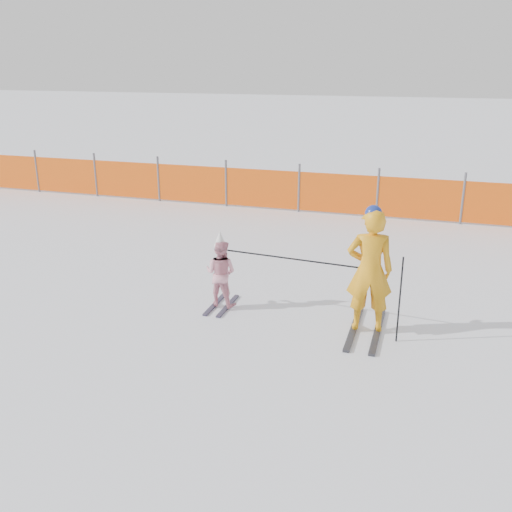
{
  "coord_description": "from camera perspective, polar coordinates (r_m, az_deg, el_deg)",
  "views": [
    {
      "loc": [
        2.38,
        -7.07,
        3.71
      ],
      "look_at": [
        0.0,
        0.5,
        1.0
      ],
      "focal_mm": 40.0,
      "sensor_mm": 36.0,
      "label": 1
    }
  ],
  "objects": [
    {
      "name": "ground",
      "position": [
        8.34,
        -1.04,
        -7.59
      ],
      "size": [
        120.0,
        120.0,
        0.0
      ],
      "primitive_type": "plane",
      "color": "white",
      "rests_on": "ground"
    },
    {
      "name": "adult",
      "position": [
        8.15,
        11.29,
        -1.42
      ],
      "size": [
        0.72,
        1.5,
        1.88
      ],
      "color": "black",
      "rests_on": "ground"
    },
    {
      "name": "child",
      "position": [
        8.97,
        -3.55,
        -1.65
      ],
      "size": [
        0.56,
        0.89,
        1.26
      ],
      "color": "black",
      "rests_on": "ground"
    },
    {
      "name": "ski_poles",
      "position": [
        8.24,
        7.41,
        -1.75
      ],
      "size": [
        2.66,
        0.42,
        1.25
      ],
      "color": "black",
      "rests_on": "ground"
    },
    {
      "name": "safety_fence",
      "position": [
        15.19,
        -0.6,
        6.87
      ],
      "size": [
        17.5,
        0.06,
        1.25
      ],
      "color": "#595960",
      "rests_on": "ground"
    }
  ]
}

